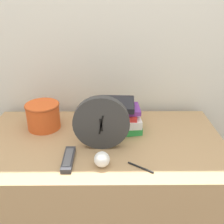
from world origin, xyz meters
TOP-DOWN VIEW (x-y plane):
  - wall_back at (0.00, 0.72)m, footprint 6.00×0.04m
  - desk at (0.00, 0.33)m, footprint 1.20×0.65m
  - desk_clock at (0.00, 0.26)m, footprint 0.26×0.04m
  - book_stack at (0.09, 0.43)m, footprint 0.24×0.21m
  - basket at (-0.31, 0.45)m, footprint 0.18×0.18m
  - tv_remote at (-0.14, 0.15)m, footprint 0.05×0.17m
  - crumpled_paper_ball at (0.01, 0.12)m, footprint 0.07×0.07m
  - pen at (0.17, 0.10)m, footprint 0.10×0.08m

SIDE VIEW (x-z plane):
  - desk at x=0.00m, z-range 0.00..0.74m
  - pen at x=0.17m, z-range 0.74..0.74m
  - tv_remote at x=-0.14m, z-range 0.73..0.76m
  - crumpled_paper_ball at x=0.01m, z-range 0.74..0.80m
  - book_stack at x=0.09m, z-range 0.73..0.89m
  - basket at x=-0.31m, z-range 0.74..0.88m
  - desk_clock at x=0.00m, z-range 0.74..0.99m
  - wall_back at x=0.00m, z-range 0.00..2.40m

